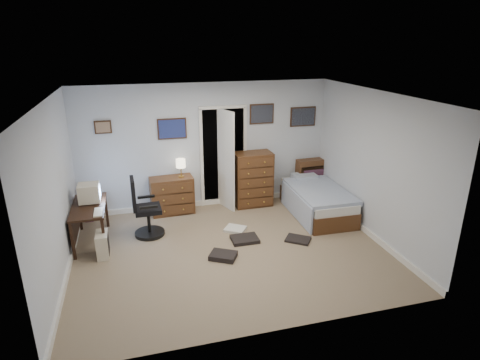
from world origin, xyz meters
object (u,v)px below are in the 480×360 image
at_px(office_chair, 145,214).
at_px(computer_desk, 84,215).
at_px(tall_dresser, 253,179).
at_px(low_dresser, 172,195).
at_px(bed, 316,200).

bearing_deg(office_chair, computer_desk, 177.71).
bearing_deg(computer_desk, tall_dresser, 14.46).
distance_m(office_chair, low_dresser, 1.03).
bearing_deg(bed, low_dresser, 165.10).
height_order(low_dresser, tall_dresser, tall_dresser).
bearing_deg(office_chair, tall_dresser, 18.61).
bearing_deg(office_chair, bed, -0.80).
relative_size(office_chair, low_dresser, 1.30).
relative_size(computer_desk, bed, 0.64).
relative_size(computer_desk, low_dresser, 1.40).
distance_m(low_dresser, tall_dresser, 1.66).
distance_m(office_chair, tall_dresser, 2.37).
height_order(computer_desk, tall_dresser, tall_dresser).
bearing_deg(low_dresser, tall_dresser, -4.37).
bearing_deg(tall_dresser, office_chair, -160.44).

